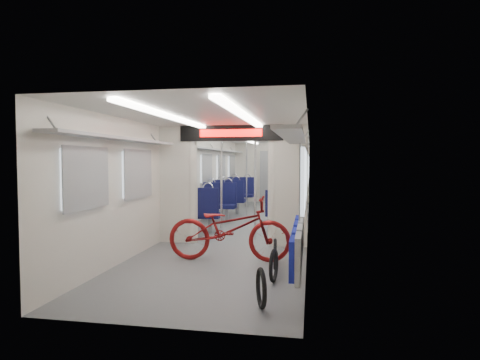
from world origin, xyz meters
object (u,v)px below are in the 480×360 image
at_px(bike_hoop_b, 274,267).
at_px(seat_bay_near_left, 210,204).
at_px(flip_bench, 298,243).
at_px(seat_bay_far_left, 235,193).
at_px(seat_bay_far_right, 293,194).
at_px(bike_hoop_c, 275,256).
at_px(stanchion_far_right, 270,177).
at_px(stanchion_far_left, 247,177).
at_px(bicycle, 229,229).
at_px(seat_bay_near_right, 287,205).
at_px(bike_hoop_a, 261,290).
at_px(stanchion_near_right, 255,184).
at_px(stanchion_near_left, 221,183).

distance_m(bike_hoop_b, seat_bay_near_left, 4.70).
height_order(flip_bench, seat_bay_far_left, seat_bay_far_left).
bearing_deg(seat_bay_far_right, seat_bay_near_left, -117.79).
distance_m(bike_hoop_c, stanchion_far_right, 5.82).
bearing_deg(flip_bench, seat_bay_far_right, 93.01).
relative_size(seat_bay_far_left, stanchion_far_left, 0.99).
distance_m(bicycle, flip_bench, 1.66).
bearing_deg(seat_bay_far_right, bike_hoop_c, -89.53).
xyz_separation_m(bike_hoop_c, seat_bay_near_right, (-0.06, 4.09, 0.32)).
height_order(bike_hoop_a, bike_hoop_b, bike_hoop_a).
xyz_separation_m(bike_hoop_b, seat_bay_far_right, (-0.09, 7.80, 0.34)).
distance_m(seat_bay_near_left, seat_bay_far_right, 4.01).
distance_m(bike_hoop_b, stanchion_near_right, 3.04).
bearing_deg(stanchion_far_right, seat_bay_near_right, -69.75).
distance_m(stanchion_far_left, stanchion_far_right, 0.69).
relative_size(seat_bay_far_right, stanchion_far_left, 0.89).
xyz_separation_m(seat_bay_near_left, stanchion_near_left, (0.60, -1.35, 0.59)).
relative_size(bicycle, seat_bay_far_left, 0.88).
xyz_separation_m(bike_hoop_a, stanchion_near_left, (-1.32, 3.87, 0.95)).
relative_size(bicycle, bike_hoop_a, 4.40).
relative_size(bicycle, bike_hoop_b, 4.42).
relative_size(seat_bay_near_left, seat_bay_near_right, 1.15).
height_order(seat_bay_far_left, stanchion_near_right, stanchion_near_right).
bearing_deg(seat_bay_far_left, stanchion_near_right, -74.62).
bearing_deg(stanchion_far_left, seat_bay_far_right, 48.52).
distance_m(bike_hoop_a, stanchion_far_right, 7.38).
bearing_deg(stanchion_far_left, bike_hoop_c, -76.78).
bearing_deg(bike_hoop_c, stanchion_far_right, 96.53).
relative_size(seat_bay_near_left, stanchion_near_left, 0.97).
xyz_separation_m(stanchion_near_right, stanchion_far_left, (-0.74, 3.53, 0.00)).
height_order(seat_bay_near_left, seat_bay_far_right, seat_bay_near_left).
relative_size(bike_hoop_c, stanchion_far_left, 0.20).
relative_size(bike_hoop_a, bike_hoop_c, 0.97).
distance_m(flip_bench, seat_bay_far_left, 8.13).
height_order(bike_hoop_c, stanchion_near_left, stanchion_near_left).
bearing_deg(seat_bay_far_right, seat_bay_far_left, -174.62).
relative_size(seat_bay_near_left, stanchion_far_right, 0.97).
distance_m(seat_bay_far_left, stanchion_near_right, 5.02).
height_order(bike_hoop_a, stanchion_far_left, stanchion_far_left).
bearing_deg(bike_hoop_b, stanchion_near_left, 115.24).
height_order(seat_bay_near_right, stanchion_far_left, stanchion_far_left).
bearing_deg(bike_hoop_b, seat_bay_far_right, 90.69).
xyz_separation_m(seat_bay_near_right, stanchion_near_left, (-1.27, -1.81, 0.62)).
relative_size(bicycle, seat_bay_near_left, 0.89).
bearing_deg(bicycle, flip_bench, -138.86).
relative_size(bicycle, seat_bay_far_right, 0.97).
bearing_deg(stanchion_far_right, bike_hoop_b, -83.78).
relative_size(stanchion_near_left, stanchion_far_left, 1.00).
xyz_separation_m(bicycle, bike_hoop_a, (0.77, -2.00, -0.32)).
xyz_separation_m(bike_hoop_a, seat_bay_near_left, (-1.91, 5.23, 0.36)).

